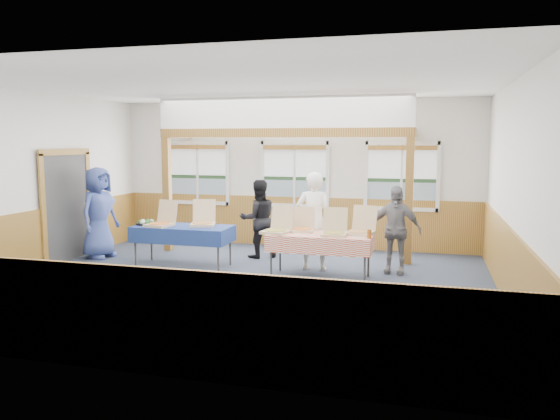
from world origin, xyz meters
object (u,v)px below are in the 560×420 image
object	(u,v)px
person_grey	(395,230)
woman_white	(314,221)
table_left	(183,229)
table_right	(320,237)
woman_black	(258,219)
man_blue	(99,213)

from	to	relation	value
person_grey	woman_white	bearing A→B (deg)	-169.90
table_left	person_grey	world-z (taller)	person_grey
table_left	person_grey	bearing A→B (deg)	7.73
table_right	person_grey	distance (m)	1.38
woman_black	man_blue	xyz separation A→B (m)	(-3.07, -0.85, 0.13)
woman_black	person_grey	bearing A→B (deg)	133.85
table_right	woman_white	world-z (taller)	woman_white
woman_black	man_blue	distance (m)	3.19
woman_white	table_right	bearing A→B (deg)	110.02
table_left	woman_white	distance (m)	2.45
woman_white	person_grey	xyz separation A→B (m)	(1.43, 0.10, -0.11)
table_right	table_left	bearing A→B (deg)	-179.29
table_right	woman_black	size ratio (longest dim) A/B	1.16
table_left	person_grey	size ratio (longest dim) A/B	1.18
man_blue	person_grey	size ratio (longest dim) A/B	1.17
table_right	woman_white	bearing A→B (deg)	116.93
table_left	woman_white	xyz separation A→B (m)	(2.41, 0.38, 0.19)
table_left	woman_white	world-z (taller)	woman_white
man_blue	woman_black	bearing A→B (deg)	-65.62
woman_black	person_grey	world-z (taller)	woman_black
woman_white	woman_black	xyz separation A→B (m)	(-1.28, 0.73, -0.11)
woman_black	person_grey	xyz separation A→B (m)	(2.72, -0.63, -0.00)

